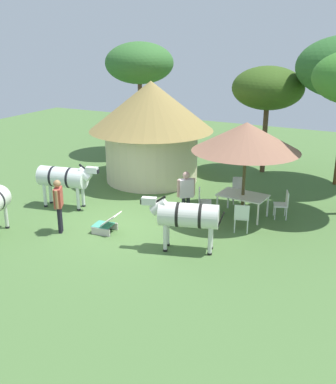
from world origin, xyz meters
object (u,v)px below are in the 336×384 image
(patio_chair_near_lawn, at_px, (284,203))
(shade_umbrella, at_px, (246,137))
(acacia_tree_behind_hut, at_px, (139,63))
(patio_dining_table, at_px, (243,197))
(acacia_tree_right_background, at_px, (268,88))
(patio_chair_west_end, at_px, (202,200))
(guest_beside_umbrella, at_px, (186,192))
(thatched_hut, at_px, (151,125))
(zebra_by_umbrella, at_px, (187,216))
(patio_chair_east_end, at_px, (242,216))
(zebra_toward_hut, at_px, (64,178))
(striped_lounge_chair, at_px, (106,224))
(standing_watcher, at_px, (59,201))
(patio_chair_near_hut, at_px, (239,188))

(patio_chair_near_lawn, bearing_deg, shade_umbrella, 90.00)
(shade_umbrella, height_order, acacia_tree_behind_hut, acacia_tree_behind_hut)
(patio_dining_table, distance_m, acacia_tree_right_background, 6.09)
(patio_chair_near_lawn, xyz_separation_m, patio_chair_west_end, (-2.43, -0.93, 0.00))
(acacia_tree_behind_hut, bearing_deg, guest_beside_umbrella, -50.62)
(patio_dining_table, bearing_deg, acacia_tree_behind_hut, 141.47)
(thatched_hut, distance_m, zebra_by_umbrella, 6.67)
(patio_chair_near_lawn, height_order, patio_chair_east_end, same)
(guest_beside_umbrella, bearing_deg, shade_umbrella, -3.29)
(zebra_toward_hut, bearing_deg, striped_lounge_chair, 54.08)
(zebra_by_umbrella, distance_m, zebra_toward_hut, 5.22)
(patio_dining_table, height_order, patio_chair_near_lawn, patio_chair_near_lawn)
(striped_lounge_chair, distance_m, acacia_tree_right_background, 9.33)
(zebra_by_umbrella, height_order, acacia_tree_behind_hut, acacia_tree_behind_hut)
(guest_beside_umbrella, bearing_deg, striped_lounge_chair, -177.55)
(patio_chair_east_end, relative_size, zebra_toward_hut, 0.39)
(zebra_by_umbrella, distance_m, acacia_tree_behind_hut, 11.45)
(shade_umbrella, xyz_separation_m, standing_watcher, (-4.45, -3.71, -1.65))
(patio_chair_east_end, bearing_deg, acacia_tree_right_background, 83.54)
(patio_chair_east_end, xyz_separation_m, guest_beside_umbrella, (-1.83, -0.00, 0.47))
(thatched_hut, bearing_deg, patio_chair_near_hut, -13.22)
(thatched_hut, distance_m, patio_dining_table, 5.28)
(thatched_hut, relative_size, striped_lounge_chair, 5.78)
(guest_beside_umbrella, relative_size, zebra_toward_hut, 0.71)
(standing_watcher, bearing_deg, guest_beside_umbrella, 99.50)
(zebra_toward_hut, height_order, acacia_tree_behind_hut, acacia_tree_behind_hut)
(shade_umbrella, distance_m, patio_chair_east_end, 2.49)
(striped_lounge_chair, bearing_deg, guest_beside_umbrella, -50.13)
(patio_chair_near_lawn, distance_m, acacia_tree_behind_hut, 10.61)
(patio_chair_west_end, bearing_deg, thatched_hut, -150.24)
(shade_umbrella, height_order, zebra_toward_hut, shade_umbrella)
(patio_dining_table, xyz_separation_m, patio_chair_near_lawn, (1.22, 0.44, -0.14))
(patio_chair_near_lawn, xyz_separation_m, patio_chair_near_hut, (-1.75, 0.75, 0.00))
(guest_beside_umbrella, xyz_separation_m, acacia_tree_behind_hut, (-5.70, 6.94, 3.36))
(acacia_tree_behind_hut, bearing_deg, zebra_by_umbrella, -53.18)
(guest_beside_umbrella, xyz_separation_m, zebra_by_umbrella, (0.87, -1.83, 0.02))
(patio_chair_west_end, distance_m, acacia_tree_behind_hut, 9.40)
(shade_umbrella, bearing_deg, patio_chair_near_hut, 113.87)
(shade_umbrella, height_order, standing_watcher, shade_umbrella)
(patio_chair_near_hut, bearing_deg, thatched_hut, -37.09)
(standing_watcher, height_order, zebra_toward_hut, standing_watcher)
(patio_chair_east_end, height_order, acacia_tree_right_background, acacia_tree_right_background)
(guest_beside_umbrella, distance_m, striped_lounge_chair, 2.66)
(striped_lounge_chair, bearing_deg, acacia_tree_behind_hut, 17.60)
(guest_beside_umbrella, distance_m, zebra_by_umbrella, 2.02)
(thatched_hut, height_order, zebra_by_umbrella, thatched_hut)
(patio_chair_near_hut, height_order, striped_lounge_chair, patio_chair_near_hut)
(shade_umbrella, bearing_deg, thatched_hut, 154.88)
(shade_umbrella, distance_m, guest_beside_umbrella, 2.53)
(zebra_toward_hut, relative_size, acacia_tree_behind_hut, 0.43)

